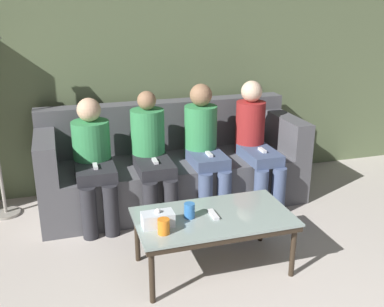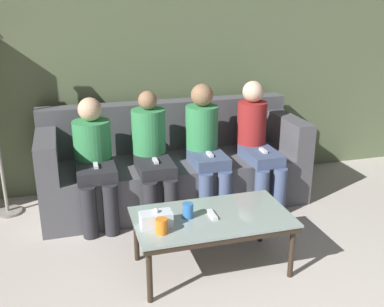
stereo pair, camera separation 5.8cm
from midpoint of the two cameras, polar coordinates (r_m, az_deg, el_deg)
The scene contains 11 objects.
wall_back at distance 4.66m, azimuth -3.71°, elevation 11.55°, with size 12.00×0.06×2.60m.
couch at distance 4.42m, azimuth -2.01°, elevation -1.69°, with size 2.50×0.88×0.94m.
coffee_table at distance 3.29m, azimuth 3.06°, elevation -8.54°, with size 1.13×0.63×0.43m.
cup_near_left at distance 3.02m, azimuth -3.32°, elevation -9.20°, with size 0.08×0.08×0.11m.
cup_near_right at distance 3.22m, azimuth 0.01°, elevation -7.26°, with size 0.08×0.08×0.11m.
tissue_box at distance 3.12m, azimuth -4.05°, elevation -8.28°, with size 0.22×0.12×0.13m.
game_remote at distance 3.26m, azimuth 3.07°, elevation -7.75°, with size 0.04×0.15×0.02m.
seated_person_left_end at distance 4.01m, azimuth -11.92°, elevation -0.40°, with size 0.33×0.66×1.10m.
seated_person_mid_left at distance 4.06m, azimuth -4.71°, elevation 0.22°, with size 0.31×0.69×1.14m.
seated_person_mid_right at distance 4.19m, azimuth 2.07°, elevation 1.27°, with size 0.31×0.64×1.17m.
seated_person_right_end at distance 4.35m, azimuth 8.61°, elevation 1.60°, with size 0.31×0.69×1.17m.
Camera 2 is at (-0.97, -0.74, 1.93)m, focal length 42.00 mm.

